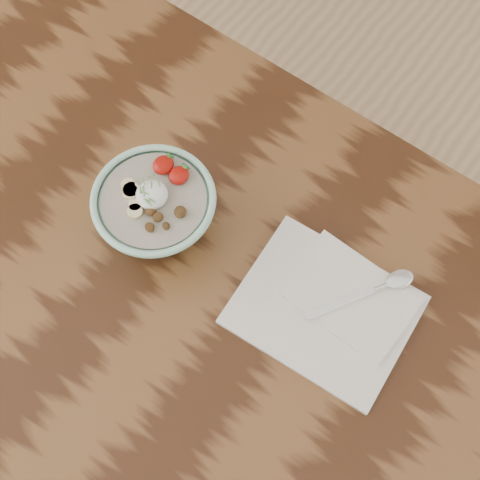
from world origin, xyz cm
name	(u,v)px	position (x,y,z in cm)	size (l,w,h in cm)	color
table	(232,376)	(0.00, 0.00, 65.70)	(160.00, 90.00, 75.00)	#361C0D
breakfast_bowl	(156,210)	(-20.64, 10.19, 80.85)	(17.37, 17.37, 11.49)	#A1D9C0
napkin	(329,307)	(6.64, 14.56, 75.62)	(25.28, 21.00, 1.48)	white
spoon	(385,285)	(11.31, 21.43, 76.84)	(10.37, 15.30, 0.88)	silver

